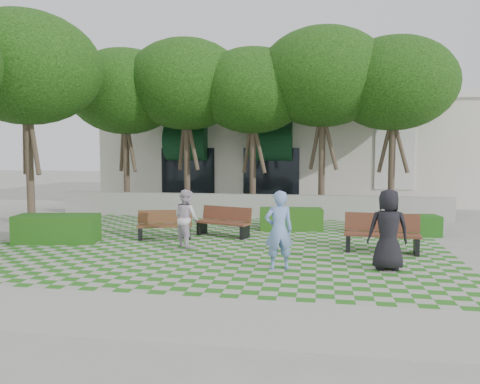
% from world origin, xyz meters
% --- Properties ---
extents(ground, '(90.00, 90.00, 0.00)m').
position_xyz_m(ground, '(0.00, 0.00, 0.00)').
color(ground, gray).
rests_on(ground, ground).
extents(lawn, '(12.00, 12.00, 0.00)m').
position_xyz_m(lawn, '(0.00, 1.00, 0.01)').
color(lawn, '#2B721E').
rests_on(lawn, ground).
extents(sidewalk_south, '(16.00, 2.00, 0.01)m').
position_xyz_m(sidewalk_south, '(0.00, -4.70, 0.01)').
color(sidewalk_south, '#9E9B93').
rests_on(sidewalk_south, ground).
extents(retaining_wall, '(15.00, 0.36, 0.90)m').
position_xyz_m(retaining_wall, '(0.00, 6.20, 0.45)').
color(retaining_wall, '#9E9B93').
rests_on(retaining_wall, ground).
extents(bench_east, '(1.90, 0.78, 0.97)m').
position_xyz_m(bench_east, '(4.28, 0.63, 0.47)').
color(bench_east, '#562C1D').
rests_on(bench_east, ground).
extents(bench_mid, '(1.77, 1.08, 0.88)m').
position_xyz_m(bench_mid, '(-0.10, 2.15, 0.42)').
color(bench_mid, '#5B2F1F').
rests_on(bench_mid, ground).
extents(bench_west, '(1.66, 0.93, 0.83)m').
position_xyz_m(bench_west, '(-1.72, 1.46, 0.40)').
color(bench_west, '#52321C').
rests_on(bench_west, ground).
extents(hedge_east, '(1.87, 0.97, 0.63)m').
position_xyz_m(hedge_east, '(5.39, 3.14, 0.31)').
color(hedge_east, '#1A4F15').
rests_on(hedge_east, ground).
extents(hedge_midright, '(2.09, 1.06, 0.70)m').
position_xyz_m(hedge_midright, '(1.81, 3.65, 0.35)').
color(hedge_midright, '#225115').
rests_on(hedge_midright, ground).
extents(hedge_west, '(2.35, 1.27, 0.78)m').
position_xyz_m(hedge_west, '(-4.52, 0.44, 0.39)').
color(hedge_west, '#1C4C14').
rests_on(hedge_west, ground).
extents(person_blue, '(0.72, 0.58, 1.71)m').
position_xyz_m(person_blue, '(1.86, -1.53, 0.86)').
color(person_blue, '#7495D4').
rests_on(person_blue, ground).
extents(person_dark, '(0.88, 0.60, 1.75)m').
position_xyz_m(person_dark, '(4.17, -1.18, 0.88)').
color(person_dark, black).
rests_on(person_dark, ground).
extents(person_white, '(0.95, 0.93, 1.54)m').
position_xyz_m(person_white, '(-0.78, 0.45, 0.77)').
color(person_white, silver).
rests_on(person_white, ground).
extents(tree_row, '(17.70, 13.40, 7.41)m').
position_xyz_m(tree_row, '(-1.86, 5.95, 5.18)').
color(tree_row, '#47382B').
rests_on(tree_row, ground).
extents(building, '(18.00, 8.92, 5.15)m').
position_xyz_m(building, '(0.93, 14.08, 2.52)').
color(building, beige).
rests_on(building, ground).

